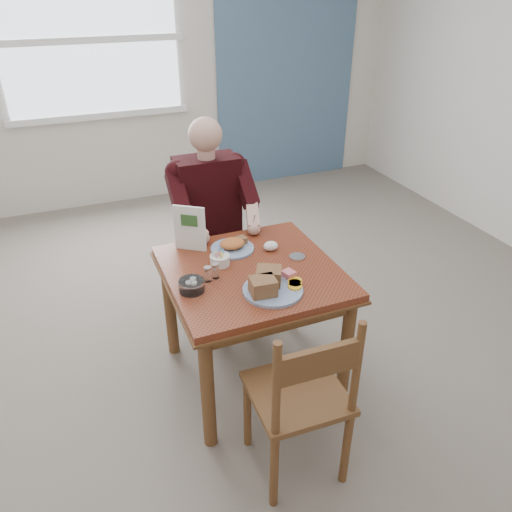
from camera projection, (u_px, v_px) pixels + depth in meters
name	position (u px, v px, depth m)	size (l,w,h in m)	color
floor	(252.00, 374.00, 3.05)	(6.00, 6.00, 0.00)	#70685B
wall_back	(136.00, 60.00, 4.77)	(5.50, 5.50, 0.00)	silver
accent_panel	(288.00, 52.00, 5.28)	(1.60, 0.02, 2.80)	#486685
lemon_wedge	(262.00, 294.00, 2.45)	(0.05, 0.04, 0.03)	yellow
napkin	(271.00, 246.00, 2.85)	(0.08, 0.07, 0.05)	white
metal_dish	(297.00, 257.00, 2.78)	(0.09, 0.09, 0.01)	silver
window	(89.00, 40.00, 4.51)	(1.72, 0.04, 1.42)	white
table	(252.00, 286.00, 2.74)	(0.92, 0.92, 0.75)	brown
chair_far	(209.00, 247.00, 3.46)	(0.42, 0.42, 0.95)	brown
chair_near	(301.00, 398.00, 2.24)	(0.44, 0.44, 0.95)	brown
diner	(211.00, 208.00, 3.22)	(0.53, 0.56, 1.39)	gray
near_plate	(270.00, 284.00, 2.48)	(0.37, 0.37, 0.10)	white
far_plate	(233.00, 245.00, 2.86)	(0.30, 0.30, 0.07)	white
caddy	(220.00, 260.00, 2.71)	(0.14, 0.14, 0.08)	white
shakers	(212.00, 272.00, 2.57)	(0.09, 0.06, 0.08)	white
creamer	(192.00, 285.00, 2.48)	(0.17, 0.17, 0.06)	white
menu	(190.00, 228.00, 2.80)	(0.16, 0.12, 0.27)	white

